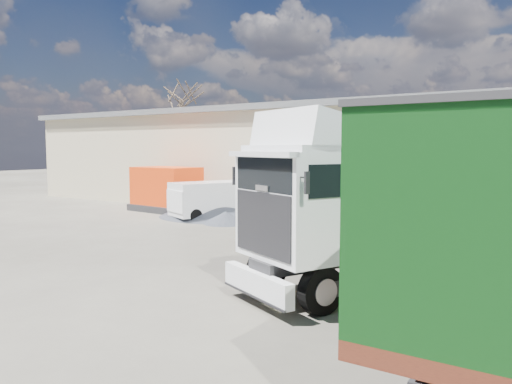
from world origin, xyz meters
The scene contains 7 objects.
ground centered at (0.00, 0.00, 0.00)m, with size 120.00×120.00×0.00m, color #27241F.
warehouse centered at (-6.00, 16.00, 2.66)m, with size 30.60×12.60×5.42m.
bare_tree centered at (-18.00, 20.00, 7.92)m, with size 4.00×4.00×9.60m.
tractor_unit centered at (4.39, -0.21, 1.66)m, with size 4.47×6.15×3.94m.
panel_van centered at (-5.19, 7.69, 0.85)m, with size 3.10×4.35×1.65m.
orange_skip centered at (-8.71, 8.43, 0.97)m, with size 3.74×2.53×2.23m.
gravel_heap centered at (-5.56, 7.81, 0.49)m, with size 5.88×5.28×1.05m.
Camera 1 is at (8.87, -10.01, 3.16)m, focal length 35.00 mm.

